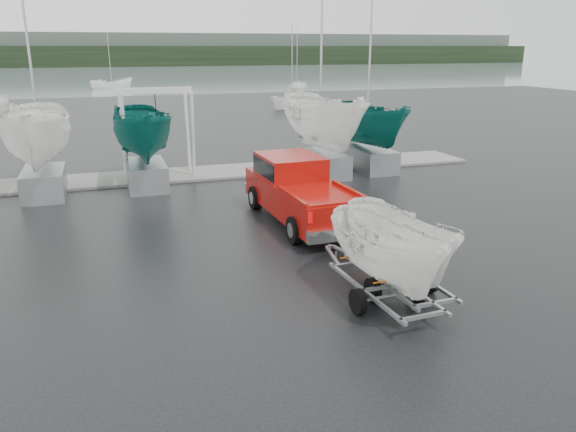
{
  "coord_description": "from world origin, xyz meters",
  "views": [
    {
      "loc": [
        -3.3,
        -13.38,
        5.91
      ],
      "look_at": [
        1.63,
        1.36,
        1.2
      ],
      "focal_mm": 35.0,
      "sensor_mm": 36.0,
      "label": 1
    }
  ],
  "objects_px": {
    "pickup_truck": "(298,188)",
    "boat_hoist": "(156,120)",
    "trailer_hitched": "(403,192)",
    "trailer_parked": "(389,200)"
  },
  "relations": [
    {
      "from": "trailer_parked",
      "to": "boat_hoist",
      "type": "xyz_separation_m",
      "value": [
        -3.56,
        15.52,
        0.08
      ]
    },
    {
      "from": "pickup_truck",
      "to": "trailer_parked",
      "type": "height_order",
      "value": "trailer_parked"
    },
    {
      "from": "trailer_hitched",
      "to": "pickup_truck",
      "type": "bearing_deg",
      "value": 90.0
    },
    {
      "from": "pickup_truck",
      "to": "trailer_hitched",
      "type": "height_order",
      "value": "trailer_hitched"
    },
    {
      "from": "trailer_hitched",
      "to": "boat_hoist",
      "type": "relative_size",
      "value": 1.17
    },
    {
      "from": "trailer_parked",
      "to": "boat_hoist",
      "type": "height_order",
      "value": "trailer_parked"
    },
    {
      "from": "pickup_truck",
      "to": "boat_hoist",
      "type": "relative_size",
      "value": 1.59
    },
    {
      "from": "pickup_truck",
      "to": "boat_hoist",
      "type": "xyz_separation_m",
      "value": [
        -3.95,
        8.29,
        1.55
      ]
    },
    {
      "from": "pickup_truck",
      "to": "boat_hoist",
      "type": "bearing_deg",
      "value": 113.46
    },
    {
      "from": "pickup_truck",
      "to": "trailer_parked",
      "type": "bearing_deg",
      "value": -94.99
    }
  ]
}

